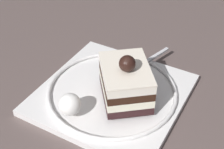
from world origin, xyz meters
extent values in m
plane|color=brown|center=(0.00, 0.00, 0.00)|extent=(2.40, 2.40, 0.00)
cube|color=white|center=(-0.01, -0.02, 0.01)|extent=(0.24, 0.24, 0.01)
torus|color=white|center=(-0.01, -0.02, 0.01)|extent=(0.23, 0.23, 0.01)
cube|color=black|center=(-0.04, -0.02, 0.03)|extent=(0.12, 0.12, 0.01)
cube|color=white|center=(-0.04, -0.02, 0.04)|extent=(0.12, 0.12, 0.01)
cube|color=black|center=(-0.04, -0.02, 0.05)|extent=(0.12, 0.12, 0.01)
cube|color=white|center=(-0.04, -0.02, 0.07)|extent=(0.12, 0.12, 0.01)
cube|color=white|center=(-0.04, -0.02, 0.07)|extent=(0.12, 0.12, 0.00)
sphere|color=black|center=(-0.05, -0.01, 0.09)|extent=(0.02, 0.02, 0.02)
ellipsoid|color=white|center=(0.01, 0.06, 0.04)|extent=(0.03, 0.03, 0.03)
cube|color=silver|center=(-0.03, -0.13, 0.02)|extent=(0.02, 0.09, 0.00)
cube|color=silver|center=(-0.02, -0.09, 0.02)|extent=(0.01, 0.02, 0.00)
cube|color=silver|center=(-0.01, -0.07, 0.02)|extent=(0.01, 0.03, 0.00)
cube|color=silver|center=(-0.01, -0.07, 0.02)|extent=(0.01, 0.03, 0.00)
cube|color=silver|center=(-0.02, -0.06, 0.02)|extent=(0.01, 0.03, 0.00)
cube|color=silver|center=(-0.02, -0.06, 0.02)|extent=(0.01, 0.03, 0.00)
camera|label=1|loc=(-0.24, 0.31, 0.37)|focal=51.47mm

